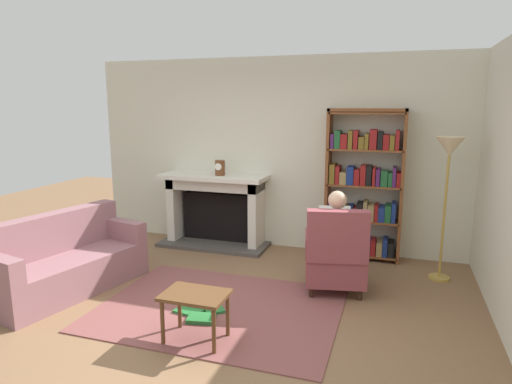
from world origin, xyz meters
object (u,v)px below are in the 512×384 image
object	(u,v)px
seated_reader	(335,235)
side_table	(195,301)
fireplace	(216,207)
armchair_reading	(336,256)
bookshelf	(364,187)
floor_lamp	(449,160)
sofa_floral	(65,262)
mantel_clock	(220,168)

from	to	relation	value
seated_reader	side_table	distance (m)	1.83
fireplace	side_table	size ratio (longest dim) A/B	2.84
armchair_reading	seated_reader	world-z (taller)	seated_reader
bookshelf	floor_lamp	world-z (taller)	bookshelf
seated_reader	side_table	size ratio (longest dim) A/B	2.04
seated_reader	floor_lamp	bearing A→B (deg)	-162.31
bookshelf	seated_reader	xyz separation A→B (m)	(-0.20, -1.14, -0.35)
floor_lamp	armchair_reading	bearing A→B (deg)	-145.70
side_table	bookshelf	bearing A→B (deg)	66.15
armchair_reading	bookshelf	bearing A→B (deg)	-109.73
side_table	armchair_reading	bearing A→B (deg)	54.48
sofa_floral	side_table	xyz separation A→B (m)	(1.85, -0.55, 0.05)
mantel_clock	sofa_floral	distance (m)	2.39
mantel_clock	side_table	size ratio (longest dim) A/B	0.38
seated_reader	side_table	xyz separation A→B (m)	(-0.98, -1.52, -0.25)
mantel_clock	floor_lamp	world-z (taller)	floor_lamp
mantel_clock	side_table	bearing A→B (deg)	-72.24
fireplace	mantel_clock	distance (m)	0.62
mantel_clock	armchair_reading	world-z (taller)	mantel_clock
fireplace	sofa_floral	distance (m)	2.29
bookshelf	sofa_floral	distance (m)	3.75
armchair_reading	seated_reader	bearing A→B (deg)	-90.00
mantel_clock	sofa_floral	world-z (taller)	mantel_clock
armchair_reading	side_table	distance (m)	1.73
armchair_reading	side_table	world-z (taller)	armchair_reading
fireplace	mantel_clock	world-z (taller)	mantel_clock
seated_reader	bookshelf	bearing A→B (deg)	-111.69
seated_reader	mantel_clock	bearing A→B (deg)	-41.22
side_table	floor_lamp	bearing A→B (deg)	45.58
sofa_floral	bookshelf	bearing A→B (deg)	-42.13
bookshelf	side_table	xyz separation A→B (m)	(-1.18, -2.67, -0.60)
sofa_floral	floor_lamp	size ratio (longest dim) A/B	1.08
sofa_floral	side_table	world-z (taller)	sofa_floral
seated_reader	floor_lamp	world-z (taller)	floor_lamp
sofa_floral	side_table	bearing A→B (deg)	-93.57
bookshelf	side_table	world-z (taller)	bookshelf
fireplace	seated_reader	distance (m)	2.20
mantel_clock	bookshelf	size ratio (longest dim) A/B	0.11
armchair_reading	floor_lamp	world-z (taller)	floor_lamp
seated_reader	sofa_floral	distance (m)	3.01
mantel_clock	fireplace	bearing A→B (deg)	137.67
fireplace	mantel_clock	bearing A→B (deg)	-42.33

